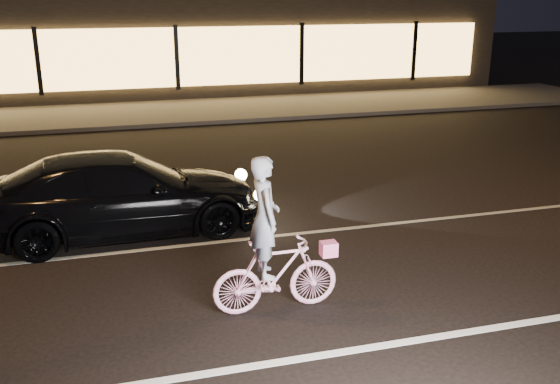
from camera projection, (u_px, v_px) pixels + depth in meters
name	position (u px, v px, depth m)	size (l,w,h in m)	color
ground	(313.00, 291.00, 8.33)	(90.00, 90.00, 0.00)	black
lane_stripe_near	(356.00, 350.00, 6.96)	(60.00, 0.12, 0.01)	silver
lane_stripe_far	(274.00, 236.00, 10.16)	(60.00, 0.10, 0.01)	gray
sidewalk	(186.00, 111.00, 20.22)	(30.00, 4.00, 0.12)	#383533
storefront	(164.00, 33.00, 25.03)	(25.40, 8.42, 4.20)	black
cyclist	(273.00, 258.00, 7.61)	(1.60, 0.55, 2.01)	#DD3B85
sedan	(121.00, 194.00, 10.15)	(4.67, 2.11, 1.33)	black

